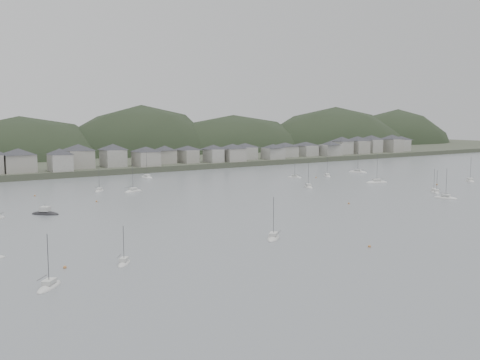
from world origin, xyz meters
TOP-DOWN VIEW (x-y plane):
  - ground at (0.00, 0.00)m, footprint 900.00×900.00m
  - far_shore_land at (0.00, 295.00)m, footprint 900.00×250.00m
  - forested_ridge at (4.83, 269.40)m, footprint 851.55×103.94m
  - waterfront_town at (50.59, 183.34)m, footprint 451.48×28.46m
  - sailboat_lead at (-2.49, 150.00)m, footprint 3.73×9.71m
  - moored_fleet at (1.56, 65.75)m, footprint 265.62×157.54m
  - motor_launch_far at (-68.81, 77.20)m, footprint 8.29×8.42m
  - mooring_buoys at (-0.21, 50.40)m, footprint 170.53×135.13m

SIDE VIEW (x-z plane):
  - forested_ridge at x=4.83m, z-range -62.57..40.00m
  - ground at x=0.00m, z-range 0.00..0.00m
  - mooring_buoys at x=-0.21m, z-range -0.20..0.50m
  - sailboat_lead at x=-2.49m, z-range -6.32..6.66m
  - moored_fleet at x=1.56m, z-range -6.79..7.14m
  - motor_launch_far at x=-68.81m, z-range -1.75..2.32m
  - far_shore_land at x=0.00m, z-range 0.00..3.00m
  - waterfront_town at x=50.59m, z-range 2.20..15.12m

